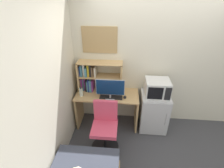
% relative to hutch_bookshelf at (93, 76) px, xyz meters
% --- Properties ---
extents(wall_back, '(6.40, 0.04, 2.60)m').
position_rel_hutch_bookshelf_xyz_m(wall_back, '(1.62, 0.15, 0.22)').
color(wall_back, silver).
rests_on(wall_back, ground_plane).
extents(wall_left, '(0.04, 4.40, 2.60)m').
position_rel_hutch_bookshelf_xyz_m(wall_left, '(-0.40, -1.47, 0.22)').
color(wall_left, silver).
rests_on(wall_left, ground_plane).
extents(desk, '(1.24, 0.55, 0.76)m').
position_rel_hutch_bookshelf_xyz_m(desk, '(0.29, -0.15, -0.56)').
color(desk, tan).
rests_on(desk, ground_plane).
extents(hutch_bookshelf, '(0.86, 0.28, 0.62)m').
position_rel_hutch_bookshelf_xyz_m(hutch_bookshelf, '(0.00, 0.00, 0.00)').
color(hutch_bookshelf, tan).
rests_on(hutch_bookshelf, desk).
extents(monitor, '(0.54, 0.20, 0.40)m').
position_rel_hutch_bookshelf_xyz_m(monitor, '(0.37, -0.29, -0.10)').
color(monitor, '#B7B7BC').
rests_on(monitor, desk).
extents(keyboard, '(0.43, 0.15, 0.02)m').
position_rel_hutch_bookshelf_xyz_m(keyboard, '(0.38, -0.26, -0.31)').
color(keyboard, black).
rests_on(keyboard, desk).
extents(computer_mouse, '(0.06, 0.10, 0.04)m').
position_rel_hutch_bookshelf_xyz_m(computer_mouse, '(0.64, -0.26, -0.30)').
color(computer_mouse, black).
rests_on(computer_mouse, desk).
extents(water_bottle, '(0.07, 0.07, 0.19)m').
position_rel_hutch_bookshelf_xyz_m(water_bottle, '(-0.20, -0.25, -0.24)').
color(water_bottle, silver).
rests_on(water_bottle, desk).
extents(mini_fridge, '(0.54, 0.52, 0.80)m').
position_rel_hutch_bookshelf_xyz_m(mini_fridge, '(1.24, -0.17, -0.68)').
color(mini_fridge, silver).
rests_on(mini_fridge, ground_plane).
extents(microwave, '(0.44, 0.39, 0.32)m').
position_rel_hutch_bookshelf_xyz_m(microwave, '(1.24, -0.17, -0.12)').
color(microwave, silver).
rests_on(microwave, mini_fridge).
extents(desk_chair, '(0.50, 0.50, 0.93)m').
position_rel_hutch_bookshelf_xyz_m(desk_chair, '(0.32, -0.76, -0.67)').
color(desk_chair, black).
rests_on(desk_chair, ground_plane).
extents(wall_corkboard, '(0.65, 0.02, 0.48)m').
position_rel_hutch_bookshelf_xyz_m(wall_corkboard, '(0.14, 0.12, 0.68)').
color(wall_corkboard, tan).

